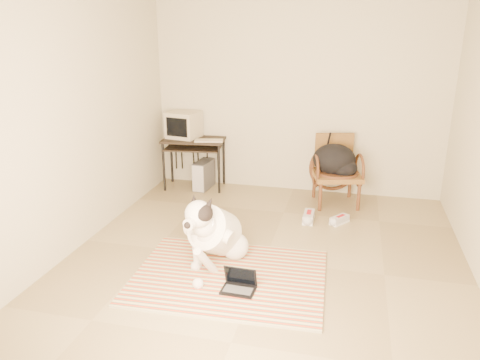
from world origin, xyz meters
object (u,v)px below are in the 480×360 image
(crt_monitor, at_px, (184,125))
(backpack, at_px, (336,161))
(computer_desk, at_px, (194,146))
(dog, at_px, (215,233))
(pc_tower, at_px, (204,175))
(laptop, at_px, (239,284))
(rattan_chair, at_px, (336,170))

(crt_monitor, relative_size, backpack, 0.82)
(backpack, bearing_deg, computer_desk, 174.15)
(computer_desk, xyz_separation_m, crt_monitor, (-0.16, 0.07, 0.29))
(dog, bearing_deg, computer_desk, 114.06)
(pc_tower, relative_size, backpack, 0.77)
(laptop, relative_size, rattan_chair, 0.34)
(crt_monitor, height_order, backpack, crt_monitor)
(dog, bearing_deg, rattan_chair, 61.88)
(crt_monitor, height_order, pc_tower, crt_monitor)
(rattan_chair, relative_size, backpack, 1.56)
(pc_tower, bearing_deg, crt_monitor, 168.28)
(rattan_chair, bearing_deg, pc_tower, 175.97)
(dog, relative_size, pc_tower, 2.55)
(crt_monitor, xyz_separation_m, rattan_chair, (2.18, -0.20, -0.46))
(dog, relative_size, computer_desk, 1.24)
(computer_desk, bearing_deg, dog, -65.94)
(dog, relative_size, backpack, 1.98)
(dog, relative_size, laptop, 3.74)
(backpack, bearing_deg, crt_monitor, 172.68)
(dog, distance_m, computer_desk, 2.34)
(laptop, bearing_deg, pc_tower, 114.30)
(laptop, xyz_separation_m, backpack, (0.70, 2.37, 0.53))
(laptop, relative_size, crt_monitor, 0.64)
(laptop, height_order, pc_tower, pc_tower)
(laptop, bearing_deg, dog, 128.52)
(dog, height_order, laptop, dog)
(pc_tower, bearing_deg, computer_desk, -175.71)
(laptop, bearing_deg, backpack, 73.42)
(laptop, relative_size, computer_desk, 0.33)
(rattan_chair, bearing_deg, backpack, -94.89)
(computer_desk, relative_size, rattan_chair, 1.02)
(dog, bearing_deg, pc_tower, 110.75)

